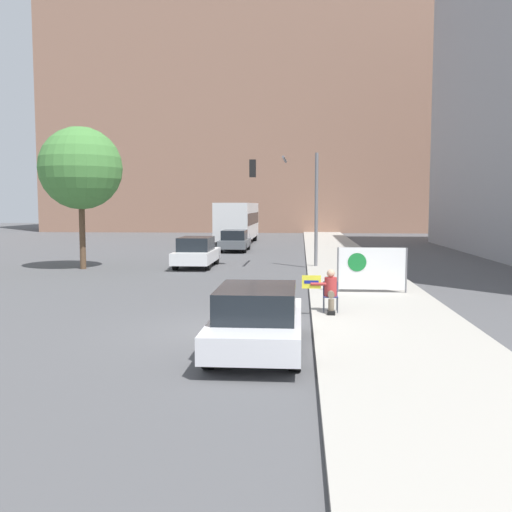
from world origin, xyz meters
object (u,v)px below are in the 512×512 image
(traffic_light_pole, at_px, (291,189))
(car_on_road_nearest, at_px, (196,252))
(car_on_road_midblock, at_px, (235,241))
(seated_protester, at_px, (330,290))
(street_tree_near_curb, at_px, (81,168))
(city_bus_on_road, at_px, (238,220))
(parked_car_curbside, at_px, (257,319))
(protest_banner, at_px, (372,269))

(traffic_light_pole, bearing_deg, car_on_road_nearest, 179.12)
(traffic_light_pole, relative_size, car_on_road_midblock, 1.27)
(seated_protester, relative_size, street_tree_near_curb, 0.17)
(car_on_road_nearest, relative_size, car_on_road_midblock, 1.03)
(seated_protester, height_order, traffic_light_pole, traffic_light_pole)
(traffic_light_pole, xyz_separation_m, city_bus_on_road, (-4.51, 17.43, -1.95))
(car_on_road_nearest, height_order, car_on_road_midblock, car_on_road_nearest)
(seated_protester, relative_size, traffic_light_pole, 0.22)
(parked_car_curbside, bearing_deg, traffic_light_pole, 88.42)
(city_bus_on_road, distance_m, street_tree_near_curb, 19.55)
(protest_banner, xyz_separation_m, street_tree_near_curb, (-12.76, 7.12, 3.84))
(car_on_road_nearest, bearing_deg, seated_protester, -63.75)
(car_on_road_midblock, bearing_deg, seated_protester, -76.66)
(street_tree_near_curb, bearing_deg, traffic_light_pole, 6.44)
(seated_protester, height_order, car_on_road_nearest, car_on_road_nearest)
(seated_protester, bearing_deg, city_bus_on_road, 124.44)
(city_bus_on_road, bearing_deg, traffic_light_pole, -75.49)
(parked_car_curbside, xyz_separation_m, car_on_road_nearest, (-4.21, 15.95, 0.04))
(protest_banner, height_order, car_on_road_nearest, protest_banner)
(traffic_light_pole, xyz_separation_m, street_tree_near_curb, (-9.92, -1.12, 0.97))
(protest_banner, bearing_deg, seated_protester, -113.21)
(car_on_road_midblock, height_order, city_bus_on_road, city_bus_on_road)
(traffic_light_pole, distance_m, city_bus_on_road, 18.11)
(seated_protester, bearing_deg, street_tree_near_curb, 159.33)
(protest_banner, height_order, parked_car_curbside, protest_banner)
(car_on_road_midblock, height_order, street_tree_near_curb, street_tree_near_curb)
(city_bus_on_road, bearing_deg, car_on_road_nearest, -90.44)
(protest_banner, height_order, traffic_light_pole, traffic_light_pole)
(city_bus_on_road, xyz_separation_m, street_tree_near_curb, (-5.41, -18.55, 2.92))
(seated_protester, bearing_deg, car_on_road_midblock, 126.65)
(seated_protester, relative_size, car_on_road_midblock, 0.28)
(protest_banner, relative_size, street_tree_near_curb, 0.35)
(seated_protester, relative_size, city_bus_on_road, 0.11)
(parked_car_curbside, bearing_deg, protest_banner, 66.79)
(protest_banner, xyz_separation_m, parked_car_curbside, (-3.27, -7.64, -0.23))
(protest_banner, bearing_deg, city_bus_on_road, 105.98)
(car_on_road_nearest, relative_size, street_tree_near_curb, 0.65)
(parked_car_curbside, bearing_deg, street_tree_near_curb, 122.74)
(protest_banner, relative_size, city_bus_on_road, 0.22)
(traffic_light_pole, height_order, car_on_road_midblock, traffic_light_pole)
(protest_banner, bearing_deg, car_on_road_nearest, 132.00)
(traffic_light_pole, height_order, car_on_road_nearest, traffic_light_pole)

